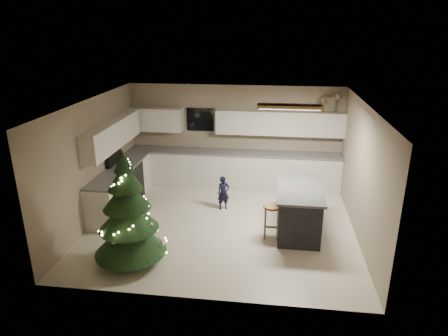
{
  "coord_description": "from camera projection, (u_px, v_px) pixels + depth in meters",
  "views": [
    {
      "loc": [
        1.02,
        -7.56,
        4.0
      ],
      "look_at": [
        0.0,
        0.35,
        1.15
      ],
      "focal_mm": 32.0,
      "sensor_mm": 36.0,
      "label": 1
    }
  ],
  "objects": [
    {
      "name": "rocking_horse",
      "position": [
        328.0,
        102.0,
        9.66
      ],
      "size": [
        0.63,
        0.39,
        0.51
      ],
      "rotation": [
        0.0,
        0.0,
        1.33
      ],
      "color": "brown",
      "rests_on": "cabinetry"
    },
    {
      "name": "christmas_tree",
      "position": [
        128.0,
        218.0,
        6.92
      ],
      "size": [
        1.31,
        1.26,
        2.09
      ],
      "rotation": [
        0.0,
        0.0,
        0.36
      ],
      "color": "#3F2816",
      "rests_on": "ground_plane"
    },
    {
      "name": "island",
      "position": [
        298.0,
        209.0,
        8.12
      ],
      "size": [
        0.9,
        1.7,
        0.95
      ],
      "color": "black",
      "rests_on": "ground_plane"
    },
    {
      "name": "toddler",
      "position": [
        223.0,
        193.0,
        9.11
      ],
      "size": [
        0.34,
        0.3,
        0.79
      ],
      "primitive_type": "imported",
      "rotation": [
        0.0,
        0.0,
        0.47
      ],
      "color": "black",
      "rests_on": "ground_plane"
    },
    {
      "name": "bar_stool",
      "position": [
        272.0,
        213.0,
        7.86
      ],
      "size": [
        0.36,
        0.36,
        0.68
      ],
      "rotation": [
        0.0,
        0.0,
        -0.41
      ],
      "color": "brown",
      "rests_on": "ground_plane"
    },
    {
      "name": "room_shell",
      "position": [
        223.0,
        146.0,
        7.94
      ],
      "size": [
        5.52,
        5.02,
        2.61
      ],
      "color": "gray",
      "rests_on": "ground_plane"
    },
    {
      "name": "ground_plane",
      "position": [
        222.0,
        224.0,
        8.53
      ],
      "size": [
        5.5,
        5.5,
        0.0
      ],
      "primitive_type": "plane",
      "color": "beige"
    },
    {
      "name": "cabinetry",
      "position": [
        194.0,
        164.0,
        9.92
      ],
      "size": [
        5.5,
        3.2,
        2.0
      ],
      "color": "silver",
      "rests_on": "ground_plane"
    }
  ]
}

